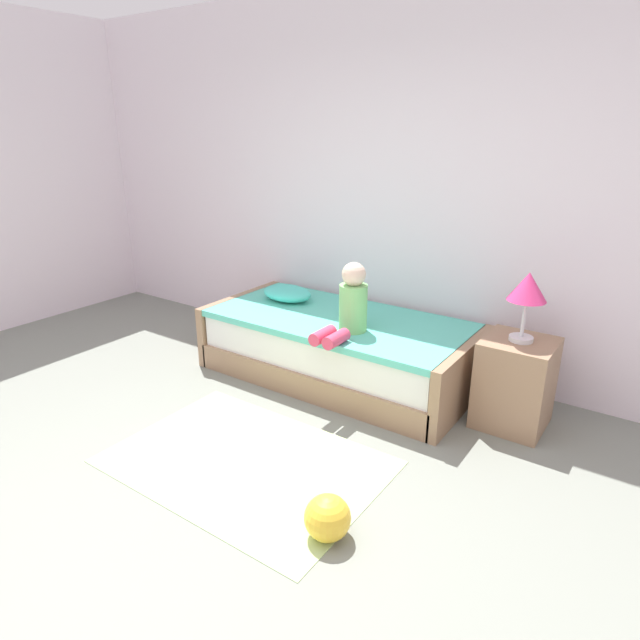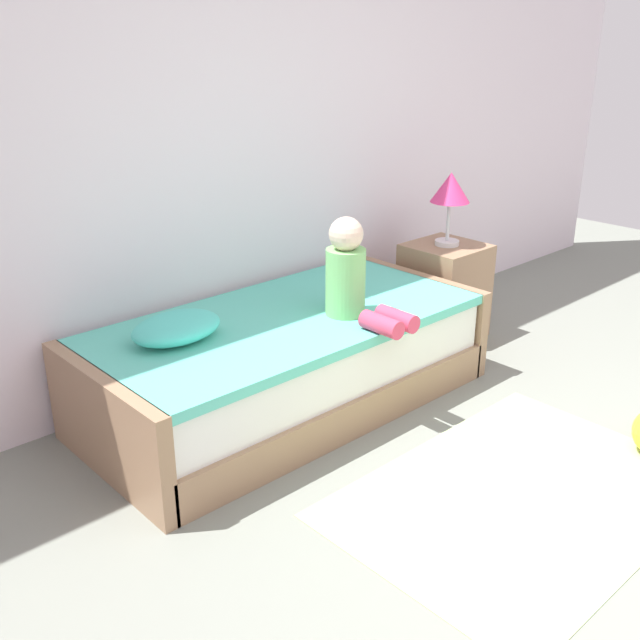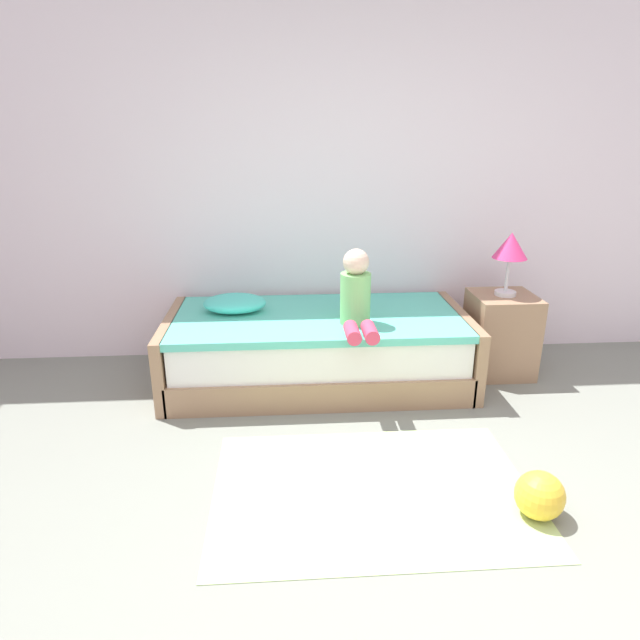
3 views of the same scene
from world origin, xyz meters
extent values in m
cube|color=white|center=(0.00, 2.60, 1.45)|extent=(7.20, 0.10, 2.90)
cube|color=#997556|center=(-0.31, 2.00, 0.10)|extent=(2.00, 1.00, 0.20)
cube|color=white|center=(-0.31, 2.00, 0.33)|extent=(1.94, 0.94, 0.25)
cube|color=#59C6B2|center=(-0.31, 2.00, 0.47)|extent=(1.98, 0.98, 0.05)
cube|color=#997556|center=(-1.33, 2.00, 0.25)|extent=(0.07, 1.00, 0.50)
cube|color=#997556|center=(0.71, 2.00, 0.25)|extent=(0.07, 1.00, 0.50)
cube|color=#997556|center=(1.04, 2.05, 0.30)|extent=(0.44, 0.44, 0.60)
cylinder|color=silver|center=(1.04, 2.05, 0.61)|extent=(0.15, 0.15, 0.03)
cylinder|color=silver|center=(1.04, 2.05, 0.75)|extent=(0.02, 0.02, 0.24)
cone|color=#E5387A|center=(1.04, 2.05, 0.96)|extent=(0.24, 0.24, 0.18)
cylinder|color=#7FC672|center=(-0.07, 1.82, 0.67)|extent=(0.20, 0.20, 0.34)
sphere|color=beige|center=(-0.07, 1.82, 0.92)|extent=(0.17, 0.17, 0.17)
cylinder|color=#D83F60|center=(-0.13, 1.52, 0.55)|extent=(0.09, 0.22, 0.09)
cylinder|color=#D83F60|center=(-0.02, 1.52, 0.55)|extent=(0.09, 0.22, 0.09)
ellipsoid|color=#4CCCBC|center=(-0.89, 2.10, 0.56)|extent=(0.44, 0.30, 0.13)
cube|color=#B2D189|center=(-0.12, 0.70, 0.00)|extent=(1.60, 1.10, 0.01)
camera|label=1|loc=(1.81, -1.30, 1.90)|focal=30.33mm
camera|label=2|loc=(-2.52, -0.64, 1.84)|focal=41.04mm
camera|label=3|loc=(-0.54, -1.57, 1.73)|focal=30.51mm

